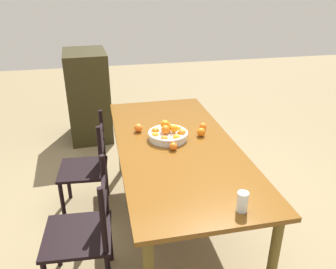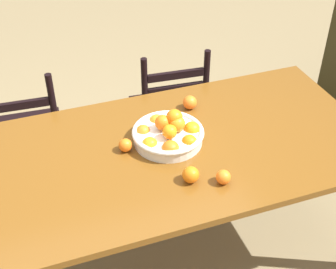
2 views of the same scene
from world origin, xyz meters
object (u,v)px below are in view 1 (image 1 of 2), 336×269
Objects in this scene: dining_table at (176,152)px; fruit_bowl at (168,134)px; chair_by_cabinet at (88,167)px; drinking_glass at (242,202)px; orange_loose_1 at (201,132)px; orange_loose_0 at (173,146)px; chair_near_window at (84,234)px; orange_loose_3 at (203,126)px; cabinet at (88,95)px; orange_loose_2 at (138,128)px.

fruit_bowl reaches higher than dining_table.
chair_by_cabinet is 7.40× the size of drinking_glass.
orange_loose_1 reaches higher than dining_table.
chair_by_cabinet reaches higher than orange_loose_0.
drinking_glass is (-0.91, -0.17, 0.14)m from dining_table.
chair_near_window reaches higher than drinking_glass.
dining_table is 0.96m from chair_near_window.
chair_by_cabinet is (0.89, -0.03, -0.00)m from chair_near_window.
orange_loose_3 is (-0.13, -1.02, 0.37)m from chair_by_cabinet.
cabinet reaches higher than dining_table.
orange_loose_2 is at bearing 49.08° from fruit_bowl.
orange_loose_1 is at bearing -3.94° from drinking_glass.
drinking_glass is at bearing 71.22° from chair_near_window.
chair_by_cabinet reaches higher than drinking_glass.
orange_loose_3 is (-1.78, -1.00, 0.23)m from cabinet.
fruit_bowl reaches higher than orange_loose_2.
chair_near_window is at bearing 149.46° from orange_loose_2.
orange_loose_0 is 0.47m from orange_loose_3.
chair_near_window is at bearing 122.39° from orange_loose_1.
chair_near_window is at bearing 131.84° from fruit_bowl.
orange_loose_1 is at bearing -66.83° from dining_table.
drinking_glass is at bearing -160.26° from orange_loose_2.
orange_loose_1 is at bearing 79.78° from chair_by_cabinet.
orange_loose_1 is 0.54m from orange_loose_2.
fruit_bowl is at bearing -163.73° from cabinet.
drinking_glass reaches higher than orange_loose_1.
chair_near_window is 0.80× the size of cabinet.
orange_loose_0 is 0.99× the size of orange_loose_3.
chair_near_window is 12.87× the size of orange_loose_1.
orange_loose_0 is (-0.46, -0.68, 0.37)m from chair_by_cabinet.
orange_loose_3 is at bearing -52.30° from dining_table.
orange_loose_0 is at bearing 133.57° from orange_loose_3.
orange_loose_0 is at bearing -151.12° from orange_loose_2.
orange_loose_1 is (-0.26, -0.96, 0.37)m from chair_by_cabinet.
orange_loose_2 is (-1.71, -0.44, 0.23)m from cabinet.
orange_loose_2 is (0.19, 0.22, -0.01)m from fruit_bowl.
chair_near_window is at bearing 175.96° from cabinet.
dining_table is at bearing -138.01° from orange_loose_2.
dining_table is 2.28× the size of chair_near_window.
chair_near_window is at bearing 2.70° from chair_by_cabinet.
chair_near_window reaches higher than orange_loose_3.
chair_by_cabinet is 0.79× the size of cabinet.
cabinet reaches higher than drinking_glass.
chair_by_cabinet is at bearing -178.12° from chair_near_window.
orange_loose_1 is at bearing -156.58° from cabinet.
dining_table is 17.06× the size of drinking_glass.
chair_by_cabinet reaches higher than orange_loose_1.
chair_near_window is at bearing 124.94° from dining_table.
fruit_bowl reaches higher than chair_near_window.
cabinet is 2.03m from fruit_bowl.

